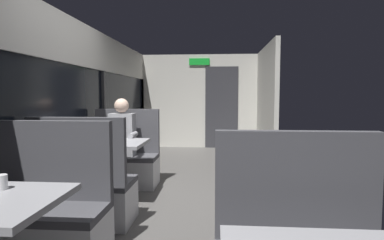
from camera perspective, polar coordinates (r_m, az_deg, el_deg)
ground_plane at (r=3.94m, az=-2.10°, el=-15.00°), size 3.30×9.20×0.02m
carriage_window_panel_left at (r=4.15m, az=-22.50°, el=1.41°), size 0.09×8.48×2.30m
carriage_end_bulkhead at (r=7.90m, az=1.76°, el=3.30°), size 2.90×0.11×2.30m
carriage_aisle_panel_right at (r=6.77m, az=13.14°, el=3.07°), size 0.08×2.40×2.30m
bench_near_window_facing_entry at (r=2.83m, az=-24.78°, el=-16.17°), size 0.95×0.50×1.10m
dining_table_mid_window at (r=4.02m, az=-14.88°, el=-5.20°), size 0.90×0.70×0.74m
bench_mid_window_facing_end at (r=3.46m, az=-18.68°, el=-12.19°), size 0.95×0.50×1.10m
bench_mid_window_facing_entry at (r=4.73m, az=-11.98°, el=-7.52°), size 0.95×0.50×1.10m
seated_passenger at (r=4.63m, az=-12.28°, el=-5.17°), size 0.47×0.55×1.26m
coffee_cup_secondary at (r=2.26m, az=-31.07°, el=-9.55°), size 0.07×0.07×0.09m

